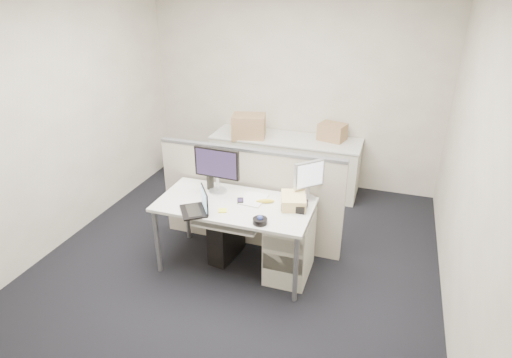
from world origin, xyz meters
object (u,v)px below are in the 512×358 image
(desk, at_px, (235,209))
(laptop, at_px, (193,201))
(monitor_main, at_px, (217,170))
(desk_phone, at_px, (295,205))

(desk, xyz_separation_m, laptop, (-0.30, -0.28, 0.18))
(monitor_main, distance_m, laptop, 0.48)
(desk, bearing_deg, monitor_main, 144.25)
(monitor_main, bearing_deg, desk_phone, -4.24)
(laptop, bearing_deg, monitor_main, 138.47)
(desk_phone, bearing_deg, desk, -172.37)
(desk, height_order, monitor_main, monitor_main)
(desk, relative_size, desk_phone, 6.85)
(desk, bearing_deg, laptop, -136.97)
(desk, distance_m, monitor_main, 0.43)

